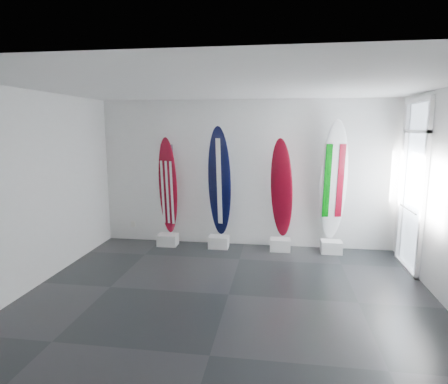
% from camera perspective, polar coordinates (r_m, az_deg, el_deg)
% --- Properties ---
extents(floor, '(6.00, 6.00, 0.00)m').
position_cam_1_polar(floor, '(5.82, 0.69, -15.13)').
color(floor, black).
rests_on(floor, ground).
extents(ceiling, '(6.00, 6.00, 0.00)m').
position_cam_1_polar(ceiling, '(5.31, 0.76, 15.69)').
color(ceiling, white).
rests_on(ceiling, wall_back).
extents(wall_back, '(6.00, 0.00, 6.00)m').
position_cam_1_polar(wall_back, '(7.83, 3.16, 2.74)').
color(wall_back, white).
rests_on(wall_back, ground).
extents(wall_front, '(6.00, 0.00, 6.00)m').
position_cam_1_polar(wall_front, '(2.98, -5.75, -8.82)').
color(wall_front, white).
rests_on(wall_front, ground).
extents(wall_left, '(0.00, 5.00, 5.00)m').
position_cam_1_polar(wall_left, '(6.48, -26.58, 0.28)').
color(wall_left, white).
rests_on(wall_left, ground).
extents(display_block_usa, '(0.40, 0.30, 0.24)m').
position_cam_1_polar(display_block_usa, '(8.10, -8.43, -7.10)').
color(display_block_usa, silver).
rests_on(display_block_usa, floor).
extents(surfboard_usa, '(0.49, 0.32, 2.01)m').
position_cam_1_polar(surfboard_usa, '(7.95, -8.42, 0.90)').
color(surfboard_usa, maroon).
rests_on(surfboard_usa, display_block_usa).
extents(display_block_navy, '(0.40, 0.30, 0.24)m').
position_cam_1_polar(display_block_navy, '(7.87, -0.79, -7.50)').
color(display_block_navy, silver).
rests_on(display_block_navy, floor).
extents(surfboard_navy, '(0.55, 0.36, 2.24)m').
position_cam_1_polar(surfboard_navy, '(7.69, -0.69, 1.55)').
color(surfboard_navy, black).
rests_on(surfboard_navy, display_block_navy).
extents(display_block_swiss, '(0.40, 0.30, 0.24)m').
position_cam_1_polar(display_block_swiss, '(7.77, 8.42, -7.82)').
color(display_block_swiss, silver).
rests_on(display_block_swiss, floor).
extents(surfboard_swiss, '(0.55, 0.49, 2.01)m').
position_cam_1_polar(surfboard_swiss, '(7.61, 8.63, 0.48)').
color(surfboard_swiss, maroon).
rests_on(surfboard_swiss, display_block_swiss).
extents(display_block_italy, '(0.40, 0.30, 0.24)m').
position_cam_1_polar(display_block_italy, '(7.84, 15.78, -7.93)').
color(display_block_italy, silver).
rests_on(display_block_italy, floor).
extents(surfboard_italy, '(0.57, 0.34, 2.36)m').
position_cam_1_polar(surfboard_italy, '(7.66, 16.13, 1.59)').
color(surfboard_italy, white).
rests_on(surfboard_italy, display_block_italy).
extents(wall_outlet, '(0.09, 0.02, 0.13)m').
position_cam_1_polar(wall_outlet, '(8.60, -13.48, -4.69)').
color(wall_outlet, silver).
rests_on(wall_outlet, wall_back).
extents(glass_door, '(0.12, 1.16, 2.85)m').
position_cam_1_polar(glass_door, '(7.23, 26.55, 0.55)').
color(glass_door, white).
rests_on(glass_door, floor).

